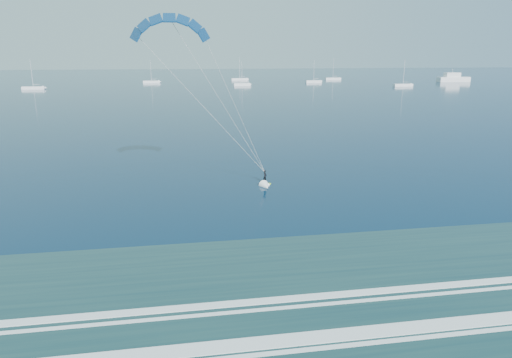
{
  "coord_description": "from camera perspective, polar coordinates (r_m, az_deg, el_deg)",
  "views": [
    {
      "loc": [
        -4.04,
        -14.4,
        14.3
      ],
      "look_at": [
        2.86,
        27.29,
        2.68
      ],
      "focal_mm": 32.0,
      "sensor_mm": 36.0,
      "label": 1
    }
  ],
  "objects": [
    {
      "name": "sailboat_4",
      "position": [
        260.89,
        -2.05,
        12.37
      ],
      "size": [
        9.32,
        2.4,
        12.59
      ],
      "color": "white",
      "rests_on": "ground"
    },
    {
      "name": "sailboat_1",
      "position": [
        214.65,
        -26.06,
        10.21
      ],
      "size": [
        8.92,
        2.4,
        12.22
      ],
      "color": "white",
      "rests_on": "ground"
    },
    {
      "name": "sailboat_7",
      "position": [
        270.5,
        9.59,
        12.28
      ],
      "size": [
        9.0,
        2.4,
        11.99
      ],
      "color": "white",
      "rests_on": "ground"
    },
    {
      "name": "kitesurfer_rig",
      "position": [
        45.45,
        -4.14,
        9.22
      ],
      "size": [
        15.19,
        9.75,
        18.72
      ],
      "color": "#9DDB19",
      "rests_on": "ground"
    },
    {
      "name": "motor_yacht",
      "position": [
        268.32,
        23.41,
        11.49
      ],
      "size": [
        17.14,
        4.57,
        6.8
      ],
      "color": "white",
      "rests_on": "ground"
    },
    {
      "name": "sailboat_3",
      "position": [
        216.22,
        -1.76,
        11.75
      ],
      "size": [
        7.71,
        2.4,
        10.84
      ],
      "color": "white",
      "rests_on": "ground"
    },
    {
      "name": "sailboat_2",
      "position": [
        242.53,
        -12.93,
        11.77
      ],
      "size": [
        8.28,
        2.4,
        11.23
      ],
      "color": "white",
      "rests_on": "ground"
    },
    {
      "name": "sailboat_6",
      "position": [
        221.8,
        17.9,
        11.13
      ],
      "size": [
        8.77,
        2.4,
        11.87
      ],
      "color": "white",
      "rests_on": "ground"
    },
    {
      "name": "sailboat_5",
      "position": [
        240.97,
        7.21,
        12.01
      ],
      "size": [
        8.07,
        2.4,
        11.1
      ],
      "color": "white",
      "rests_on": "ground"
    }
  ]
}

